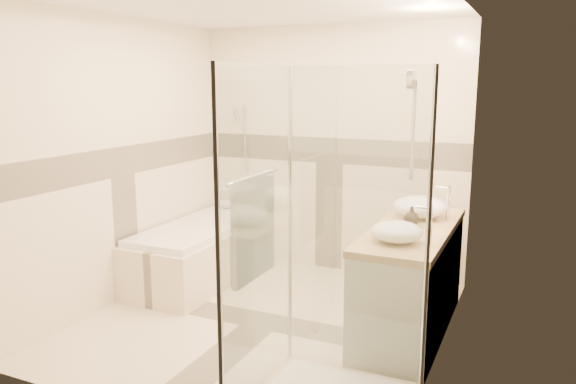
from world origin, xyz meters
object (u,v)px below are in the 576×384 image
at_px(vessel_sink_far, 397,232).
at_px(vanity, 410,280).
at_px(shower_enclosure, 315,328).
at_px(amenity_bottle_a, 412,217).
at_px(vessel_sink_near, 420,207).
at_px(bathtub, 202,249).
at_px(amenity_bottle_b, 412,216).

bearing_deg(vessel_sink_far, vanity, 87.42).
bearing_deg(shower_enclosure, amenity_bottle_a, 78.35).
relative_size(vessel_sink_near, amenity_bottle_a, 3.14).
bearing_deg(shower_enclosure, vanity, 77.03).
height_order(bathtub, amenity_bottle_b, amenity_bottle_b).
relative_size(vanity, vessel_sink_far, 4.49).
bearing_deg(vessel_sink_near, shower_enclosure, -99.57).
distance_m(vessel_sink_near, amenity_bottle_b, 0.31).
height_order(shower_enclosure, amenity_bottle_b, shower_enclosure).
height_order(vessel_sink_far, amenity_bottle_a, vessel_sink_far).
relative_size(vanity, amenity_bottle_a, 11.55).
height_order(vessel_sink_near, vessel_sink_far, vessel_sink_near).
xyz_separation_m(vessel_sink_near, amenity_bottle_b, (0.00, -0.31, -0.01)).
relative_size(vessel_sink_far, amenity_bottle_a, 2.57).
distance_m(vanity, vessel_sink_far, 0.67).
bearing_deg(vessel_sink_near, bathtub, 179.93).
bearing_deg(vessel_sink_far, vessel_sink_near, 90.00).
xyz_separation_m(vessel_sink_far, amenity_bottle_a, (0.00, 0.50, -0.00)).
relative_size(bathtub, vessel_sink_far, 4.71).
relative_size(vanity, amenity_bottle_b, 10.69).
relative_size(vessel_sink_near, vessel_sink_far, 1.22).
distance_m(bathtub, amenity_bottle_b, 2.24).
bearing_deg(vanity, amenity_bottle_b, 117.82).
bearing_deg(bathtub, vessel_sink_near, -0.07).
distance_m(amenity_bottle_a, amenity_bottle_b, 0.02).
distance_m(vanity, shower_enclosure, 1.31).
xyz_separation_m(vessel_sink_near, vessel_sink_far, (0.00, -0.79, -0.02)).
bearing_deg(amenity_bottle_b, vessel_sink_near, 90.00).
height_order(vessel_sink_far, amenity_bottle_b, amenity_bottle_b).
height_order(bathtub, amenity_bottle_a, amenity_bottle_a).
bearing_deg(vessel_sink_far, amenity_bottle_a, 90.00).
xyz_separation_m(vessel_sink_far, amenity_bottle_b, (0.00, 0.48, 0.00)).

